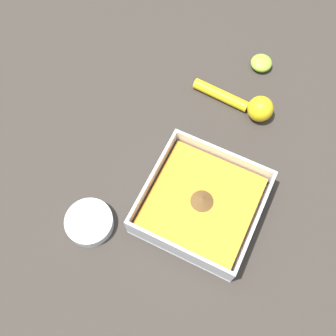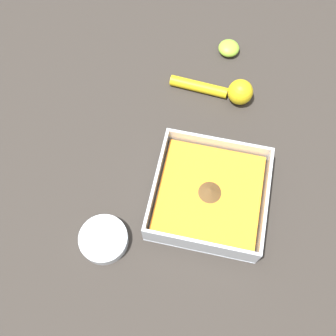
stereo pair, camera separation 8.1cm
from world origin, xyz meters
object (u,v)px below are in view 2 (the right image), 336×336
object	(u,v)px
square_dish	(209,196)
spice_bowl	(104,239)
lemon_half	(229,48)
lemon_squeezer	(228,90)

from	to	relation	value
square_dish	spice_bowl	distance (m)	0.23
spice_bowl	lemon_half	size ratio (longest dim) A/B	1.87
spice_bowl	lemon_half	xyz separation A→B (m)	(-0.52, 0.17, 0.00)
lemon_half	square_dish	bearing A→B (deg)	2.32
lemon_squeezer	lemon_half	distance (m)	0.13
square_dish	lemon_half	distance (m)	0.40
spice_bowl	lemon_half	world-z (taller)	lemon_half
lemon_half	spice_bowl	bearing A→B (deg)	-17.96
lemon_squeezer	lemon_half	bearing A→B (deg)	100.67
square_dish	spice_bowl	size ratio (longest dim) A/B	2.32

